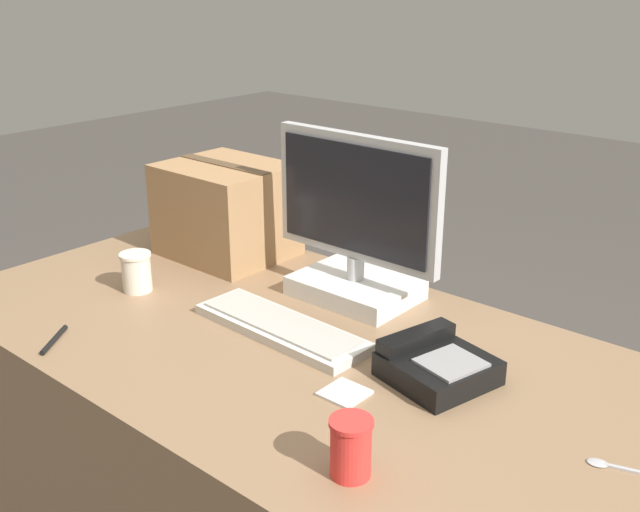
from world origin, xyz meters
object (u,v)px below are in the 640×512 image
object	(u,v)px
cardboard_box	(227,210)
paper_cup_left	(136,272)
pen_marker	(54,340)
paper_cup_right	(351,447)
monitor	(356,235)
desk_phone	(436,365)
spoon	(618,468)
sticky_note_pad	(345,393)
keyboard	(281,327)

from	to	relation	value
cardboard_box	paper_cup_left	bearing A→B (deg)	-86.17
pen_marker	paper_cup_right	bearing A→B (deg)	58.65
monitor	desk_phone	xyz separation A→B (m)	(0.38, -0.21, -0.14)
paper_cup_right	spoon	bearing A→B (deg)	42.59
spoon	sticky_note_pad	xyz separation A→B (m)	(-0.50, -0.12, 0.00)
spoon	pen_marker	size ratio (longest dim) A/B	1.37
monitor	sticky_note_pad	distance (m)	0.50
spoon	cardboard_box	distance (m)	1.29
cardboard_box	sticky_note_pad	distance (m)	0.86
desk_phone	paper_cup_left	xyz separation A→B (m)	(-0.83, -0.12, 0.02)
monitor	spoon	size ratio (longest dim) A/B	3.15
spoon	cardboard_box	size ratio (longest dim) A/B	0.44
desk_phone	cardboard_box	xyz separation A→B (m)	(-0.86, 0.22, 0.10)
paper_cup_right	sticky_note_pad	xyz separation A→B (m)	(-0.16, 0.19, -0.05)
paper_cup_left	paper_cup_right	distance (m)	0.93
desk_phone	paper_cup_right	xyz separation A→B (m)	(0.06, -0.36, 0.02)
keyboard	cardboard_box	distance (m)	0.56
paper_cup_right	sticky_note_pad	distance (m)	0.25
pen_marker	desk_phone	bearing A→B (deg)	83.85
cardboard_box	desk_phone	bearing A→B (deg)	-14.24
pen_marker	sticky_note_pad	distance (m)	0.68
paper_cup_left	spoon	distance (m)	1.23
monitor	spoon	bearing A→B (deg)	-19.01
desk_phone	sticky_note_pad	bearing A→B (deg)	-107.00
monitor	paper_cup_left	bearing A→B (deg)	-143.29
monitor	paper_cup_right	bearing A→B (deg)	-52.36
keyboard	spoon	xyz separation A→B (m)	(0.78, 0.00, -0.01)
sticky_note_pad	paper_cup_left	bearing A→B (deg)	176.39
pen_marker	sticky_note_pad	xyz separation A→B (m)	(0.64, 0.25, -0.00)
spoon	pen_marker	distance (m)	1.19
monitor	paper_cup_right	xyz separation A→B (m)	(0.44, -0.57, -0.11)
pen_marker	sticky_note_pad	world-z (taller)	pen_marker
paper_cup_left	desk_phone	bearing A→B (deg)	8.47
keyboard	cardboard_box	xyz separation A→B (m)	(-0.47, 0.27, 0.12)
paper_cup_left	pen_marker	xyz separation A→B (m)	(0.10, -0.30, -0.05)
spoon	monitor	bearing A→B (deg)	-36.93
desk_phone	cardboard_box	distance (m)	0.89
monitor	paper_cup_right	distance (m)	0.73
desk_phone	monitor	bearing A→B (deg)	164.42
desk_phone	pen_marker	world-z (taller)	desk_phone
keyboard	pen_marker	bearing A→B (deg)	-131.70
desk_phone	paper_cup_right	size ratio (longest dim) A/B	2.22
cardboard_box	pen_marker	xyz separation A→B (m)	(0.12, -0.64, -0.13)
desk_phone	pen_marker	bearing A→B (deg)	-136.18
desk_phone	paper_cup_right	distance (m)	0.36
keyboard	sticky_note_pad	xyz separation A→B (m)	(0.28, -0.12, -0.01)
spoon	cardboard_box	world-z (taller)	cardboard_box
cardboard_box	keyboard	bearing A→B (deg)	-29.94
keyboard	desk_phone	world-z (taller)	desk_phone
pen_marker	cardboard_box	bearing A→B (deg)	154.43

